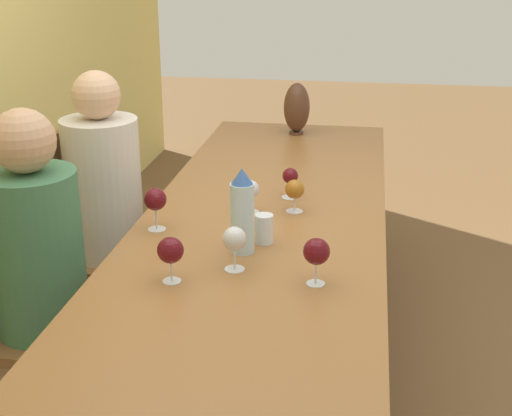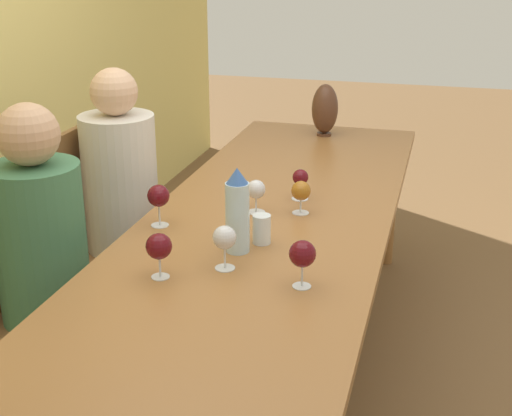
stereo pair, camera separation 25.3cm
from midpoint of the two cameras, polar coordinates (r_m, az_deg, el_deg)
ground_plane at (r=3.02m, az=-2.20°, el=-14.94°), size 14.00×14.00×0.00m
dining_table at (r=2.67m, az=-2.41°, el=-2.63°), size 3.11×0.92×0.76m
water_bottle at (r=2.37m, az=-4.16°, el=-0.38°), size 0.08×0.08×0.30m
water_tumbler at (r=2.47m, az=-2.27°, el=-1.74°), size 0.06×0.06×0.10m
vase at (r=3.87m, az=1.40°, el=7.99°), size 0.14×0.14×0.28m
wine_glass_0 at (r=2.89m, az=0.26°, el=2.45°), size 0.07×0.07×0.13m
wine_glass_1 at (r=2.26m, az=-4.97°, el=-2.59°), size 0.08×0.08×0.15m
wine_glass_2 at (r=2.21m, az=-10.14°, el=-3.47°), size 0.08×0.08×0.15m
wine_glass_3 at (r=2.74m, az=0.49°, el=1.41°), size 0.08×0.08×0.13m
wine_glass_5 at (r=2.15m, az=1.52°, el=-3.62°), size 0.08×0.08×0.15m
wine_glass_6 at (r=2.74m, az=-3.13°, el=1.38°), size 0.07×0.07×0.13m
wine_glass_7 at (r=2.61m, az=-10.83°, el=0.57°), size 0.08×0.08×0.16m
chair_near at (r=2.75m, az=-20.73°, el=-7.63°), size 0.44×0.44×0.99m
chair_far at (r=3.28m, az=-15.26°, el=-2.39°), size 0.44×0.44×0.99m
person_near at (r=2.64m, az=-19.44°, el=-4.79°), size 0.33×0.33×1.25m
person_far at (r=3.18m, az=-14.04°, el=0.20°), size 0.33×0.33×1.26m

